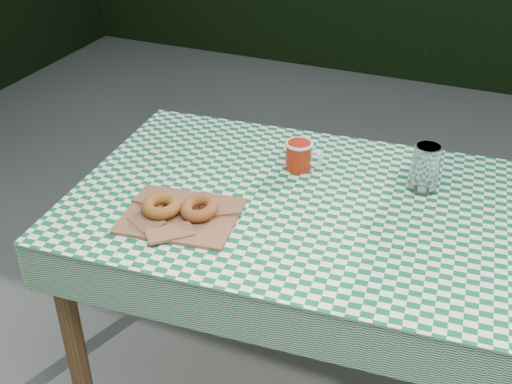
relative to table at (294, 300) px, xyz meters
The scene contains 8 objects.
ground 0.40m from the table, 46.20° to the left, with size 60.00×60.00×0.00m, color #555550.
table is the anchor object (origin of this frame).
tablecloth 0.38m from the table, ahead, with size 1.30×0.87×0.01m, color #0E5C2F.
paper_bag 0.52m from the table, 142.19° to the right, with size 0.31×0.25×0.02m, color #935C40.
bagel_front 0.57m from the table, 144.94° to the right, with size 0.11×0.11×0.03m, color brown.
bagel_back 0.51m from the table, 138.96° to the right, with size 0.11×0.11×0.03m, color #A14D21.
coffee_mug 0.46m from the table, 109.70° to the left, with size 0.16×0.16×0.09m, color #9D1F0A, non-canonical shape.
drinking_glass 0.59m from the table, 31.11° to the left, with size 0.08×0.08×0.14m, color silver.
Camera 1 is at (0.38, -1.56, 1.74)m, focal length 44.45 mm.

